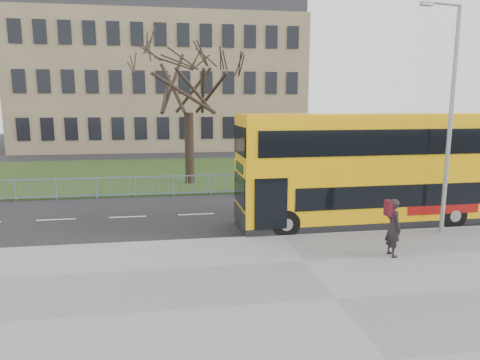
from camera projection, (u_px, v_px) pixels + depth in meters
name	position (u px, v px, depth m)	size (l,w,h in m)	color
ground	(274.00, 227.00, 17.22)	(120.00, 120.00, 0.00)	black
pavement	(335.00, 301.00, 10.64)	(80.00, 10.50, 0.12)	slate
kerb	(283.00, 237.00, 15.70)	(80.00, 0.20, 0.14)	gray
grass_verge	(229.00, 171.00, 31.13)	(80.00, 15.40, 0.08)	#1F3312
guard_railing	(247.00, 184.00, 23.55)	(40.00, 0.12, 1.10)	#698CBC
bare_tree	(188.00, 99.00, 25.60)	(7.15, 7.15, 10.22)	black
civic_building	(164.00, 85.00, 49.31)	(30.00, 15.00, 14.00)	#7E6B50
yellow_bus	(370.00, 167.00, 17.22)	(10.71, 2.80, 4.46)	#F7B20A
pedestrian	(393.00, 228.00, 13.49)	(0.68, 0.44, 1.85)	black
street_lamp	(449.00, 112.00, 15.32)	(1.72, 0.45, 8.18)	gray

